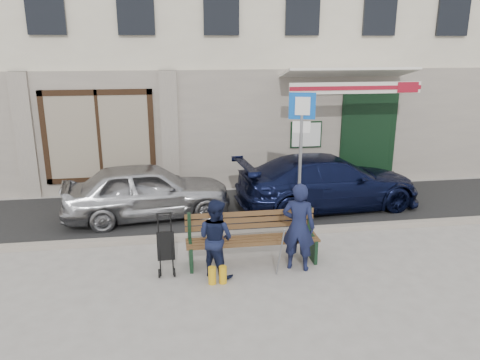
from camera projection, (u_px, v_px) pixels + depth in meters
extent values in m
plane|color=#9E9991|center=(255.00, 270.00, 8.28)|extent=(80.00, 80.00, 0.00)
cube|color=#282828|center=(232.00, 210.00, 11.22)|extent=(60.00, 3.20, 0.01)
cube|color=#9E9384|center=(242.00, 234.00, 9.69)|extent=(60.00, 0.18, 0.12)
cube|color=beige|center=(209.00, 6.00, 14.94)|extent=(20.00, 7.00, 10.00)
cube|color=#9E9384|center=(222.00, 131.00, 12.54)|extent=(20.00, 0.12, 3.20)
cube|color=maroon|center=(100.00, 136.00, 12.15)|extent=(2.50, 0.12, 2.00)
cube|color=black|center=(368.00, 138.00, 13.14)|extent=(1.60, 0.10, 2.60)
cube|color=black|center=(361.00, 138.00, 13.61)|extent=(1.25, 0.90, 2.40)
cube|color=white|center=(306.00, 135.00, 12.81)|extent=(0.80, 0.03, 0.65)
cube|color=white|center=(344.00, 74.00, 12.27)|extent=(3.40, 1.72, 0.42)
cube|color=white|center=(356.00, 88.00, 11.53)|extent=(3.40, 0.05, 0.28)
cube|color=maroon|center=(357.00, 88.00, 11.51)|extent=(3.40, 0.02, 0.10)
imported|color=#ABABB0|center=(147.00, 191.00, 10.63)|extent=(3.92, 1.97, 1.28)
imported|color=black|center=(328.00, 182.00, 11.28)|extent=(4.63, 2.26, 1.30)
cylinder|color=gray|center=(300.00, 165.00, 9.81)|extent=(0.07, 0.07, 2.80)
cube|color=blue|center=(302.00, 106.00, 9.46)|extent=(0.53, 0.16, 0.54)
cube|color=white|center=(303.00, 106.00, 9.44)|extent=(0.30, 0.09, 0.37)
cube|color=white|center=(301.00, 127.00, 9.58)|extent=(0.36, 0.12, 0.24)
cube|color=brown|center=(253.00, 240.00, 8.42)|extent=(2.40, 0.50, 0.04)
cube|color=brown|center=(250.00, 220.00, 8.60)|extent=(2.40, 0.10, 0.36)
cube|color=#16331F|center=(191.00, 256.00, 8.32)|extent=(0.06, 0.50, 0.45)
cube|color=#16331F|center=(312.00, 248.00, 8.64)|extent=(0.06, 0.50, 0.45)
cube|color=white|center=(295.00, 238.00, 8.42)|extent=(0.34, 0.25, 0.11)
cylinder|color=gray|center=(280.00, 252.00, 7.82)|extent=(0.07, 0.34, 0.96)
cylinder|color=gold|center=(212.00, 276.00, 7.77)|extent=(0.13, 0.13, 0.30)
cylinder|color=gold|center=(223.00, 275.00, 7.80)|extent=(0.13, 0.13, 0.30)
imported|color=#141A38|center=(299.00, 227.00, 8.12)|extent=(0.68, 0.59, 1.59)
imported|color=#121833|center=(216.00, 238.00, 7.93)|extent=(0.84, 0.84, 1.37)
cylinder|color=black|center=(159.00, 273.00, 8.00)|extent=(0.04, 0.15, 0.15)
cylinder|color=black|center=(174.00, 272.00, 8.03)|extent=(0.04, 0.15, 0.15)
cube|color=black|center=(166.00, 246.00, 8.10)|extent=(0.31, 0.28, 0.51)
cylinder|color=black|center=(164.00, 213.00, 8.07)|extent=(0.28, 0.04, 0.02)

